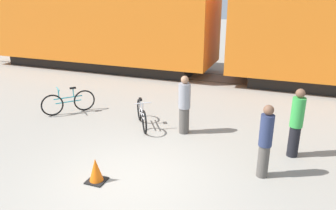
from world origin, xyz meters
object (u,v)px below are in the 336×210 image
person_in_grey (184,105)px  person_in_green (296,123)px  freight_train (224,14)px  person_in_navy (265,141)px  bicycle_silver (142,115)px  bicycle_teal (69,102)px  traffic_cone (96,171)px

person_in_grey → person_in_green: size_ratio=0.97×
freight_train → person_in_green: freight_train is taller
freight_train → person_in_navy: bearing=-71.6°
freight_train → person_in_navy: size_ratio=14.73×
bicycle_silver → person_in_navy: bearing=-23.4°
bicycle_teal → person_in_navy: size_ratio=0.81×
person_in_grey → bicycle_silver: bearing=135.8°
freight_train → bicycle_teal: 7.72m
bicycle_silver → bicycle_teal: size_ratio=1.07×
person_in_grey → freight_train: bearing=48.1°
person_in_green → traffic_cone: person_in_green is taller
bicycle_teal → person_in_navy: person_in_navy is taller
freight_train → person_in_grey: (0.31, -6.40, -2.05)m
bicycle_teal → person_in_navy: bearing=-15.3°
person_in_navy → person_in_grey: bearing=131.2°
freight_train → person_in_green: bearing=-64.2°
person_in_grey → person_in_navy: person_in_grey is taller
traffic_cone → bicycle_teal: bearing=133.8°
bicycle_teal → person_in_grey: 4.12m
person_in_navy → person_in_green: size_ratio=0.96×
person_in_green → freight_train: bearing=-59.2°
person_in_navy → person_in_green: person_in_green is taller
bicycle_teal → traffic_cone: bearing=-46.2°
bicycle_silver → traffic_cone: bicycle_silver is taller
person_in_navy → traffic_cone: (-3.33, -1.49, -0.61)m
bicycle_silver → freight_train: bearing=80.9°
bicycle_teal → traffic_cone: (3.12, -3.25, -0.13)m
person_in_grey → traffic_cone: (-0.98, -3.10, -0.60)m
freight_train → traffic_cone: 9.88m
person_in_green → bicycle_teal: bearing=0.7°
freight_train → bicycle_teal: size_ratio=18.18×
person_in_green → bicycle_silver: bearing=0.2°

